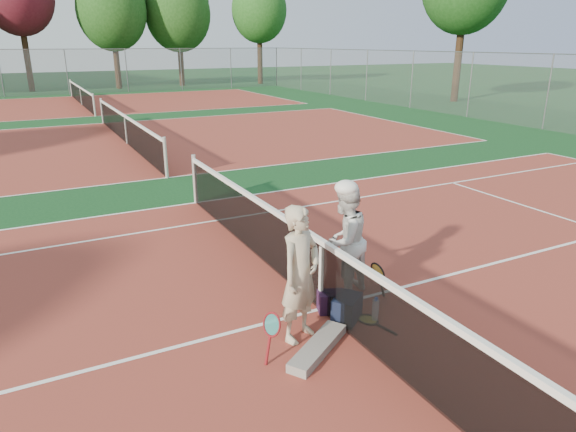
{
  "coord_description": "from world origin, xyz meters",
  "views": [
    {
      "loc": [
        -3.23,
        -5.3,
        3.44
      ],
      "look_at": [
        0.0,
        0.96,
        1.05
      ],
      "focal_mm": 32.0,
      "sensor_mm": 36.0,
      "label": 1
    }
  ],
  "objects": [
    {
      "name": "player_b",
      "position": [
        0.53,
        0.27,
        0.81
      ],
      "size": [
        0.95,
        0.85,
        1.62
      ],
      "primitive_type": "imported",
      "rotation": [
        0.0,
        0.0,
        3.5
      ],
      "color": "silver",
      "rests_on": "ground"
    },
    {
      "name": "net_far_b",
      "position": [
        0.0,
        27.0,
        0.51
      ],
      "size": [
        0.1,
        10.98,
        1.02
      ],
      "primitive_type": null,
      "color": "black",
      "rests_on": "ground"
    },
    {
      "name": "ground",
      "position": [
        0.0,
        0.0,
        0.0
      ],
      "size": [
        130.0,
        130.0,
        0.0
      ],
      "primitive_type": "plane",
      "color": "#0F3918",
      "rests_on": "ground"
    },
    {
      "name": "tree_back_4",
      "position": [
        9.15,
        37.92,
        5.6
      ],
      "size": [
        5.2,
        5.2,
        8.61
      ],
      "color": "#382314",
      "rests_on": "ground"
    },
    {
      "name": "racket_black_held",
      "position": [
        0.83,
        -0.13,
        0.29
      ],
      "size": [
        0.29,
        0.31,
        0.57
      ],
      "primitive_type": null,
      "rotation": [
        0.0,
        0.0,
        3.34
      ],
      "color": "black",
      "rests_on": "ground"
    },
    {
      "name": "net_cover_canvas",
      "position": [
        -0.54,
        -0.86,
        0.06
      ],
      "size": [
        1.04,
        0.8,
        0.11
      ],
      "primitive_type": "cube",
      "rotation": [
        0.0,
        0.0,
        0.58
      ],
      "color": "slate",
      "rests_on": "ground"
    },
    {
      "name": "sports_bag_navy",
      "position": [
        0.16,
        -0.39,
        0.17
      ],
      "size": [
        0.51,
        0.49,
        0.33
      ],
      "primitive_type": "cube",
      "rotation": [
        0.0,
        0.0,
        0.64
      ],
      "color": "black",
      "rests_on": "ground"
    },
    {
      "name": "water_bottle",
      "position": [
        0.47,
        -0.59,
        0.15
      ],
      "size": [
        0.09,
        0.09,
        0.3
      ],
      "primitive_type": "cylinder",
      "color": "#C9E3FF",
      "rests_on": "ground"
    },
    {
      "name": "net_far_a",
      "position": [
        0.0,
        13.5,
        0.51
      ],
      "size": [
        0.1,
        10.98,
        1.02
      ],
      "primitive_type": null,
      "color": "black",
      "rests_on": "ground"
    },
    {
      "name": "net_main",
      "position": [
        0.0,
        0.0,
        0.51
      ],
      "size": [
        0.1,
        10.98,
        1.02
      ],
      "primitive_type": null,
      "color": "black",
      "rests_on": "ground"
    },
    {
      "name": "racket_spare",
      "position": [
        0.4,
        -0.55,
        0.01
      ],
      "size": [
        0.39,
        0.64,
        0.03
      ],
      "primitive_type": null,
      "rotation": [
        0.0,
        0.0,
        1.78
      ],
      "color": "black",
      "rests_on": "ground"
    },
    {
      "name": "court_main",
      "position": [
        0.0,
        0.0,
        0.0
      ],
      "size": [
        23.77,
        10.97,
        0.01
      ],
      "primitive_type": "cube",
      "color": "maroon",
      "rests_on": "ground"
    },
    {
      "name": "court_far_a",
      "position": [
        0.0,
        13.5,
        0.0
      ],
      "size": [
        23.77,
        10.97,
        0.01
      ],
      "primitive_type": "cube",
      "color": "maroon",
      "rests_on": "ground"
    },
    {
      "name": "fence_back",
      "position": [
        0.0,
        34.0,
        1.5
      ],
      "size": [
        32.0,
        0.06,
        3.0
      ],
      "primitive_type": null,
      "color": "slate",
      "rests_on": "ground"
    },
    {
      "name": "court_far_b",
      "position": [
        0.0,
        27.0,
        0.0
      ],
      "size": [
        23.77,
        10.97,
        0.01
      ],
      "primitive_type": "cube",
      "color": "maroon",
      "rests_on": "ground"
    },
    {
      "name": "player_a",
      "position": [
        -0.58,
        -0.47,
        0.85
      ],
      "size": [
        0.73,
        0.62,
        1.69
      ],
      "primitive_type": "imported",
      "rotation": [
        0.0,
        0.0,
        0.43
      ],
      "color": "#B9AB8F",
      "rests_on": "ground"
    },
    {
      "name": "tree_back_3",
      "position": [
        3.94,
        37.38,
        5.66
      ],
      "size": [
        5.12,
        5.12,
        8.62
      ],
      "color": "#382314",
      "rests_on": "ground"
    },
    {
      "name": "sports_bag_purple",
      "position": [
        0.1,
        -0.11,
        0.14
      ],
      "size": [
        0.41,
        0.34,
        0.29
      ],
      "primitive_type": "cube",
      "rotation": [
        0.0,
        0.0,
        -0.33
      ],
      "color": "black",
      "rests_on": "ground"
    },
    {
      "name": "racket_red",
      "position": [
        -1.09,
        -0.76,
        0.29
      ],
      "size": [
        0.28,
        0.32,
        0.59
      ],
      "primitive_type": null,
      "rotation": [
        0.0,
        0.0,
        0.47
      ],
      "color": "maroon",
      "rests_on": "ground"
    },
    {
      "name": "tree_back_5",
      "position": [
        15.77,
        36.78,
        5.95
      ],
      "size": [
        4.61,
        4.61,
        8.63
      ],
      "color": "#382314",
      "rests_on": "ground"
    }
  ]
}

